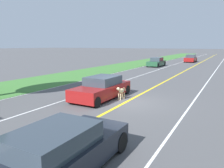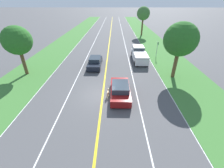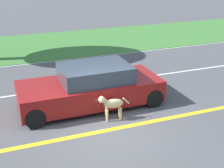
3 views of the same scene
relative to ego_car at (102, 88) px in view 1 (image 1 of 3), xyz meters
name	(u,v)px [view 1 (image 1 of 3)]	position (x,y,z in m)	size (l,w,h in m)	color
ground_plane	(126,102)	(-1.77, 0.11, -0.65)	(400.00, 400.00, 0.00)	#4C4C4F
centre_divider_line	(126,102)	(-1.77, 0.11, -0.65)	(0.18, 160.00, 0.01)	yellow
lane_edge_line_right	(42,90)	(5.23, 0.11, -0.65)	(0.14, 160.00, 0.01)	white
lane_dash_same_dir	(79,95)	(1.73, 0.11, -0.65)	(0.10, 160.00, 0.01)	white
lane_dash_oncoming	(187,110)	(-5.27, 0.11, -0.65)	(0.10, 160.00, 0.01)	white
grass_verge_right	(15,87)	(8.23, 0.11, -0.63)	(6.00, 160.00, 0.03)	#3D7533
ego_car	(102,88)	(0.00, 0.00, 0.00)	(1.94, 4.67, 1.40)	maroon
dog	(121,91)	(-1.22, -0.24, -0.11)	(0.28, 1.07, 0.84)	#D1B784
car_trailing_near	(156,62)	(3.44, -22.21, 0.01)	(1.81, 4.57, 1.41)	#1E472D
car_trailing_mid	(191,59)	(0.20, -34.18, 0.03)	(1.86, 4.39, 1.46)	maroon
oncoming_car	(58,153)	(-3.41, 7.71, -0.02)	(1.83, 4.60, 1.33)	black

